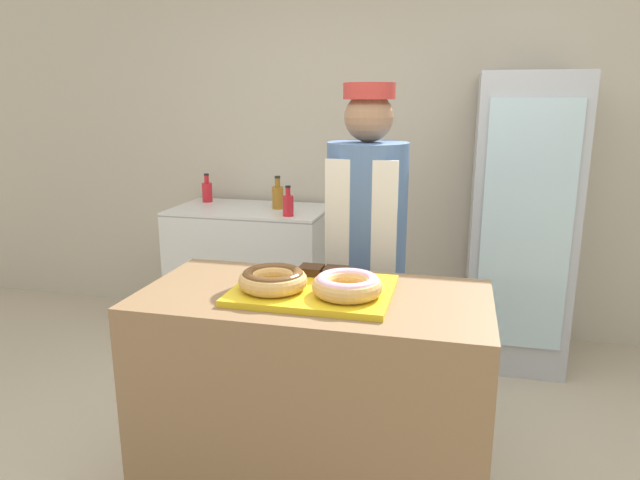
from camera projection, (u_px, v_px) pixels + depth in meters
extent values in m
cube|color=#BCB29E|center=(389.00, 143.00, 4.03)|extent=(8.00, 0.06, 2.70)
cube|color=brown|center=(314.00, 408.00, 2.23)|extent=(1.30, 0.65, 0.95)
cube|color=yellow|center=(314.00, 290.00, 2.11)|extent=(0.58, 0.45, 0.02)
torus|color=tan|center=(273.00, 280.00, 2.08)|extent=(0.25, 0.25, 0.07)
torus|color=brown|center=(273.00, 275.00, 2.07)|extent=(0.23, 0.23, 0.04)
torus|color=tan|center=(347.00, 286.00, 2.01)|extent=(0.25, 0.25, 0.07)
torus|color=#EFADC6|center=(347.00, 281.00, 2.01)|extent=(0.23, 0.23, 0.04)
cube|color=#382111|center=(311.00, 270.00, 2.27)|extent=(0.09, 0.09, 0.03)
cube|color=#382111|center=(336.00, 272.00, 2.24)|extent=(0.09, 0.09, 0.03)
cylinder|color=#4C4C51|center=(364.00, 351.00, 2.88)|extent=(0.27, 0.27, 0.83)
cylinder|color=#4C6B99|center=(367.00, 209.00, 2.70)|extent=(0.38, 0.38, 0.63)
cube|color=silver|center=(359.00, 302.00, 2.63)|extent=(0.32, 0.02, 1.31)
sphere|color=#936B4C|center=(369.00, 117.00, 2.60)|extent=(0.23, 0.23, 0.23)
cylinder|color=#B2332D|center=(369.00, 91.00, 2.57)|extent=(0.24, 0.24, 0.07)
cube|color=#ADB2B7|center=(520.00, 222.00, 3.56)|extent=(0.60, 0.66, 1.80)
cube|color=silver|center=(526.00, 228.00, 3.23)|extent=(0.49, 0.02, 1.44)
cube|color=silver|center=(252.00, 270.00, 4.09)|extent=(1.07, 0.63, 0.91)
cube|color=gray|center=(250.00, 211.00, 3.98)|extent=(1.07, 0.63, 0.01)
cylinder|color=red|center=(207.00, 192.00, 4.20)|extent=(0.07, 0.07, 0.14)
cylinder|color=red|center=(207.00, 179.00, 4.18)|extent=(0.03, 0.03, 0.05)
cylinder|color=black|center=(206.00, 175.00, 4.17)|extent=(0.04, 0.04, 0.01)
cylinder|color=red|center=(288.00, 206.00, 3.69)|extent=(0.07, 0.07, 0.13)
cylinder|color=red|center=(288.00, 192.00, 3.67)|extent=(0.03, 0.03, 0.05)
cylinder|color=black|center=(288.00, 187.00, 3.66)|extent=(0.04, 0.04, 0.01)
cylinder|color=#99661E|center=(278.00, 198.00, 3.94)|extent=(0.08, 0.08, 0.15)
cylinder|color=#99661E|center=(277.00, 182.00, 3.91)|extent=(0.04, 0.04, 0.06)
cylinder|color=black|center=(277.00, 177.00, 3.91)|extent=(0.04, 0.04, 0.01)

